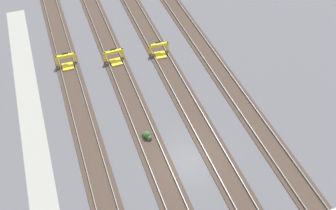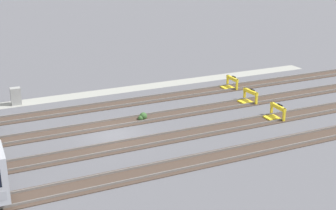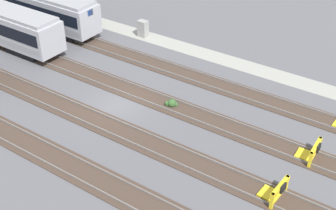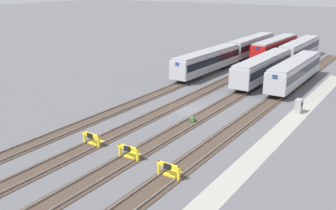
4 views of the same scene
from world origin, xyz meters
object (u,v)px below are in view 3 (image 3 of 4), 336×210
(electrical_cabinet, at_px, (143,29))
(subway_car_front_row_rightmost, at_px, (24,3))
(weed_clump, at_px, (171,103))
(bumper_stop_near_inner_track, at_px, (311,152))
(bumper_stop_middle_track, at_px, (275,191))

(electrical_cabinet, bearing_deg, subway_car_front_row_rightmost, 18.40)
(weed_clump, bearing_deg, bumper_stop_near_inner_track, -179.96)
(subway_car_front_row_rightmost, relative_size, bumper_stop_near_inner_track, 8.97)
(subway_car_front_row_rightmost, distance_m, bumper_stop_middle_track, 32.58)
(subway_car_front_row_rightmost, xyz_separation_m, bumper_stop_middle_track, (-31.22, 9.18, -1.53))
(weed_clump, bearing_deg, bumper_stop_middle_track, 155.93)
(subway_car_front_row_rightmost, bearing_deg, bumper_stop_near_inner_track, 171.72)
(subway_car_front_row_rightmost, xyz_separation_m, electrical_cabinet, (-11.89, -3.95, -1.24))
(bumper_stop_middle_track, relative_size, weed_clump, 2.18)
(subway_car_front_row_rightmost, height_order, electrical_cabinet, subway_car_front_row_rightmost)
(bumper_stop_middle_track, height_order, electrical_cabinet, electrical_cabinet)
(bumper_stop_near_inner_track, xyz_separation_m, bumper_stop_middle_track, (0.39, 4.57, 0.00))
(subway_car_front_row_rightmost, distance_m, weed_clump, 21.57)
(subway_car_front_row_rightmost, relative_size, weed_clump, 19.58)
(bumper_stop_near_inner_track, distance_m, weed_clump, 10.63)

